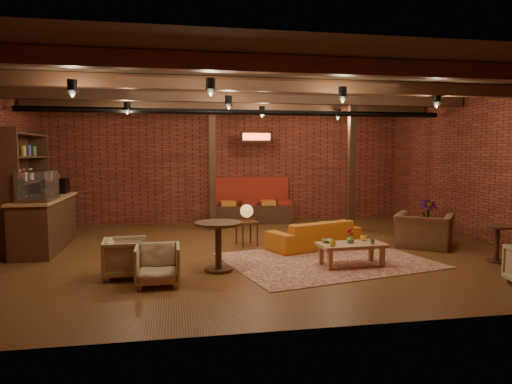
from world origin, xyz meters
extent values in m
plane|color=#3E260F|center=(0.00, 0.00, 0.00)|extent=(10.00, 10.00, 0.00)
cube|color=black|center=(0.00, 0.00, 3.20)|extent=(10.00, 8.00, 0.02)
cube|color=maroon|center=(0.00, 4.00, 1.60)|extent=(10.00, 0.02, 3.20)
cube|color=maroon|center=(0.00, -4.00, 1.60)|extent=(10.00, 0.02, 3.20)
cube|color=maroon|center=(5.00, 0.00, 1.60)|extent=(0.02, 8.00, 3.20)
cylinder|color=black|center=(0.00, 1.60, 2.85)|extent=(9.60, 0.12, 0.12)
cube|color=black|center=(-0.60, 2.60, 1.60)|extent=(0.16, 0.16, 3.20)
cube|color=black|center=(2.80, 2.00, 1.60)|extent=(0.16, 0.16, 3.20)
imported|color=#337F33|center=(-4.00, 1.20, 1.22)|extent=(0.35, 0.39, 0.30)
cube|color=#FF3019|center=(0.60, 3.10, 2.35)|extent=(0.86, 0.06, 0.30)
cube|color=maroon|center=(1.14, -1.00, 0.01)|extent=(3.97, 3.36, 0.01)
imported|color=#B86119|center=(1.24, 0.10, 0.28)|extent=(2.07, 1.39, 0.56)
cube|color=#9C6F48|center=(1.43, -1.43, 0.36)|extent=(1.17, 0.63, 0.05)
cube|color=#9C6F48|center=(0.97, -1.66, 0.17)|extent=(0.07, 0.07, 0.34)
cube|color=#9C6F48|center=(1.92, -1.60, 0.17)|extent=(0.07, 0.07, 0.34)
cube|color=#9C6F48|center=(0.95, -1.26, 0.17)|extent=(0.07, 0.07, 0.34)
cube|color=#9C6F48|center=(1.89, -1.20, 0.17)|extent=(0.07, 0.07, 0.34)
imported|color=yellow|center=(1.03, -1.59, 0.44)|extent=(0.12, 0.12, 0.09)
imported|color=#4C843C|center=(1.76, -1.55, 0.43)|extent=(0.10, 0.10, 0.09)
imported|color=yellow|center=(1.74, -1.23, 0.44)|extent=(0.12, 0.12, 0.09)
imported|color=#4C843C|center=(1.06, -1.27, 0.42)|extent=(0.21, 0.21, 0.05)
imported|color=#4C843C|center=(1.43, -1.38, 0.45)|extent=(0.11, 0.11, 0.11)
sphere|color=#B4131B|center=(1.43, -1.38, 0.59)|extent=(0.10, 0.10, 0.10)
cube|color=black|center=(-0.06, 0.61, 0.49)|extent=(0.51, 0.51, 0.04)
cylinder|color=black|center=(-0.06, 0.61, 0.24)|extent=(0.04, 0.04, 0.47)
cylinder|color=#A17235|center=(-0.06, 0.61, 0.52)|extent=(0.14, 0.14, 0.02)
cylinder|color=#A17235|center=(-0.06, 0.61, 0.59)|extent=(0.04, 0.04, 0.20)
sphere|color=orange|center=(-0.06, 0.61, 0.72)|extent=(0.27, 0.27, 0.27)
cylinder|color=black|center=(-0.84, -1.34, 0.79)|extent=(0.78, 0.78, 0.04)
cylinder|color=black|center=(-0.84, -1.34, 0.40)|extent=(0.11, 0.11, 0.76)
cylinder|color=black|center=(-0.84, -1.34, 0.02)|extent=(0.47, 0.47, 0.04)
imported|color=beige|center=(-2.31, -1.44, 0.33)|extent=(0.65, 0.69, 0.67)
imported|color=beige|center=(-1.80, -1.97, 0.33)|extent=(0.64, 0.60, 0.66)
imported|color=brown|center=(3.47, -0.26, 0.47)|extent=(1.27, 1.20, 0.93)
cube|color=black|center=(4.05, 0.39, 0.45)|extent=(0.54, 0.54, 0.04)
cylinder|color=black|center=(4.05, 0.39, 0.21)|extent=(0.04, 0.04, 0.43)
imported|color=black|center=(4.05, 0.39, 0.48)|extent=(0.22, 0.25, 0.02)
cylinder|color=black|center=(4.07, -1.63, 0.64)|extent=(0.56, 0.56, 0.04)
cylinder|color=black|center=(4.07, -1.63, 0.33)|extent=(0.09, 0.09, 0.62)
cylinder|color=black|center=(4.07, -1.63, 0.02)|extent=(0.34, 0.34, 0.04)
imported|color=#4C7F4C|center=(4.40, 1.17, 1.22)|extent=(1.49, 1.49, 2.44)
camera|label=1|loc=(-1.55, -8.70, 1.95)|focal=32.00mm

